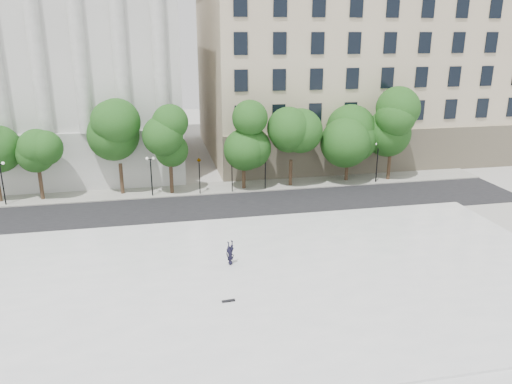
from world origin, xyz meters
TOP-DOWN VIEW (x-y plane):
  - ground at (0.00, 0.00)m, footprint 160.00×160.00m
  - plaza at (0.00, 3.00)m, footprint 44.00×22.00m
  - street at (0.00, 18.00)m, footprint 60.00×8.00m
  - far_sidewalk at (0.00, 24.00)m, footprint 60.00×4.00m
  - building_west at (-17.00, 38.57)m, footprint 31.50×27.65m
  - building_east at (20.00, 38.91)m, footprint 36.00×26.15m
  - traffic_light_west at (-0.85, 22.30)m, footprint 0.49×1.90m
  - traffic_light_east at (2.38, 22.30)m, footprint 0.91×1.78m
  - person_lying at (-0.41, 5.35)m, footprint 1.27×1.80m
  - skateboard at (-1.27, 0.56)m, footprint 0.79×0.26m
  - street_trees at (1.50, 23.57)m, footprint 43.43×5.05m
  - lamp_posts at (-0.02, 22.60)m, footprint 37.72×0.28m

SIDE VIEW (x-z plane):
  - ground at x=0.00m, z-range 0.00..0.00m
  - street at x=0.00m, z-range 0.00..0.02m
  - far_sidewalk at x=0.00m, z-range 0.00..0.12m
  - plaza at x=0.00m, z-range 0.00..0.45m
  - skateboard at x=-1.27m, z-range 0.45..0.53m
  - person_lying at x=-0.41m, z-range 0.45..0.91m
  - lamp_posts at x=-0.02m, z-range 0.67..5.09m
  - traffic_light_east at x=2.38m, z-range 1.60..5.81m
  - traffic_light_west at x=-0.85m, z-range 1.63..5.89m
  - street_trees at x=1.50m, z-range 1.45..9.56m
  - building_east at x=20.00m, z-range -0.36..22.64m
  - building_west at x=-17.00m, z-range 0.09..25.69m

